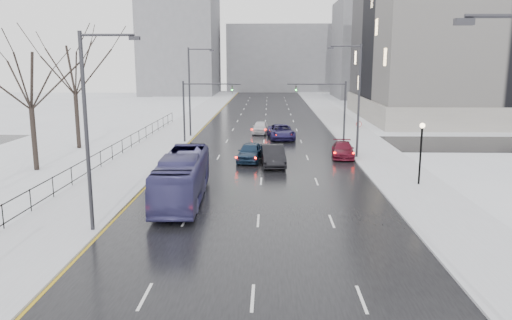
# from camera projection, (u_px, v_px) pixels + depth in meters

# --- Properties ---
(road) EXTENTS (16.00, 150.00, 0.04)m
(road) POSITION_uv_depth(u_px,v_px,m) (265.00, 128.00, 64.43)
(road) COLOR black
(road) RESTS_ON ground
(cross_road) EXTENTS (130.00, 10.00, 0.04)m
(cross_road) POSITION_uv_depth(u_px,v_px,m) (264.00, 143.00, 52.67)
(cross_road) COLOR black
(cross_road) RESTS_ON ground
(sidewalk_left) EXTENTS (5.00, 150.00, 0.16)m
(sidewalk_left) POSITION_uv_depth(u_px,v_px,m) (184.00, 127.00, 64.70)
(sidewalk_left) COLOR silver
(sidewalk_left) RESTS_ON ground
(sidewalk_right) EXTENTS (5.00, 150.00, 0.16)m
(sidewalk_right) POSITION_uv_depth(u_px,v_px,m) (346.00, 128.00, 64.14)
(sidewalk_right) COLOR silver
(sidewalk_right) RESTS_ON ground
(park_strip) EXTENTS (14.00, 150.00, 0.12)m
(park_strip) POSITION_uv_depth(u_px,v_px,m) (112.00, 127.00, 64.96)
(park_strip) COLOR white
(park_strip) RESTS_ON ground
(tree_park_d) EXTENTS (8.75, 8.75, 12.50)m
(tree_park_d) POSITION_uv_depth(u_px,v_px,m) (37.00, 171.00, 39.43)
(tree_park_d) COLOR black
(tree_park_d) RESTS_ON ground
(tree_park_e) EXTENTS (9.45, 9.45, 13.50)m
(tree_park_e) POSITION_uv_depth(u_px,v_px,m) (79.00, 149.00, 49.24)
(tree_park_e) COLOR black
(tree_park_e) RESTS_ON ground
(iron_fence) EXTENTS (0.06, 70.00, 1.30)m
(iron_fence) POSITION_uv_depth(u_px,v_px,m) (77.00, 171.00, 35.20)
(iron_fence) COLOR black
(iron_fence) RESTS_ON sidewalk_left
(streetlight_r_mid) EXTENTS (2.95, 0.25, 10.00)m
(streetlight_r_mid) POSITION_uv_depth(u_px,v_px,m) (356.00, 95.00, 43.51)
(streetlight_r_mid) COLOR #2D2D33
(streetlight_r_mid) RESTS_ON ground
(streetlight_l_near) EXTENTS (2.95, 0.25, 10.00)m
(streetlight_l_near) POSITION_uv_depth(u_px,v_px,m) (90.00, 123.00, 24.34)
(streetlight_l_near) COLOR #2D2D33
(streetlight_l_near) RESTS_ON ground
(streetlight_l_far) EXTENTS (2.95, 0.25, 10.00)m
(streetlight_l_far) POSITION_uv_depth(u_px,v_px,m) (191.00, 87.00, 55.70)
(streetlight_l_far) COLOR #2D2D33
(streetlight_l_far) RESTS_ON ground
(lamppost_r_mid) EXTENTS (0.36, 0.36, 4.28)m
(lamppost_r_mid) POSITION_uv_depth(u_px,v_px,m) (421.00, 145.00, 34.16)
(lamppost_r_mid) COLOR black
(lamppost_r_mid) RESTS_ON sidewalk_right
(mast_signal_right) EXTENTS (6.10, 0.33, 6.50)m
(mast_signal_right) POSITION_uv_depth(u_px,v_px,m) (335.00, 104.00, 51.67)
(mast_signal_right) COLOR #2D2D33
(mast_signal_right) RESTS_ON ground
(mast_signal_left) EXTENTS (6.10, 0.33, 6.50)m
(mast_signal_left) POSITION_uv_depth(u_px,v_px,m) (194.00, 104.00, 52.06)
(mast_signal_left) COLOR #2D2D33
(mast_signal_left) RESTS_ON ground
(no_uturn_sign) EXTENTS (0.60, 0.06, 2.70)m
(no_uturn_sign) POSITION_uv_depth(u_px,v_px,m) (359.00, 127.00, 48.06)
(no_uturn_sign) COLOR #2D2D33
(no_uturn_sign) RESTS_ON sidewalk_right
(civic_building) EXTENTS (41.00, 31.00, 24.80)m
(civic_building) POSITION_uv_depth(u_px,v_px,m) (504.00, 42.00, 73.05)
(civic_building) COLOR gray
(civic_building) RESTS_ON ground
(bldg_far_right) EXTENTS (24.00, 20.00, 22.00)m
(bldg_far_right) POSITION_uv_depth(u_px,v_px,m) (388.00, 50.00, 115.42)
(bldg_far_right) COLOR slate
(bldg_far_right) RESTS_ON ground
(bldg_far_left) EXTENTS (18.00, 22.00, 28.00)m
(bldg_far_left) POSITION_uv_depth(u_px,v_px,m) (181.00, 38.00, 125.96)
(bldg_far_left) COLOR slate
(bldg_far_left) RESTS_ON ground
(bldg_far_center) EXTENTS (30.00, 18.00, 18.00)m
(bldg_far_center) POSITION_uv_depth(u_px,v_px,m) (282.00, 59.00, 140.95)
(bldg_far_center) COLOR slate
(bldg_far_center) RESTS_ON ground
(bus) EXTENTS (2.88, 10.62, 2.93)m
(bus) POSITION_uv_depth(u_px,v_px,m) (182.00, 177.00, 30.87)
(bus) COLOR #3C396F
(bus) RESTS_ON road
(sedan_center_near) EXTENTS (2.44, 4.92, 1.61)m
(sedan_center_near) POSITION_uv_depth(u_px,v_px,m) (250.00, 152.00, 42.96)
(sedan_center_near) COLOR #162942
(sedan_center_near) RESTS_ON road
(sedan_right_near) EXTENTS (2.17, 5.26, 1.70)m
(sedan_right_near) POSITION_uv_depth(u_px,v_px,m) (273.00, 156.00, 41.12)
(sedan_right_near) COLOR black
(sedan_right_near) RESTS_ON road
(sedan_right_cross) EXTENTS (3.24, 6.00, 1.60)m
(sedan_right_cross) POSITION_uv_depth(u_px,v_px,m) (281.00, 132.00, 55.08)
(sedan_right_cross) COLOR #1E184A
(sedan_right_cross) RESTS_ON road
(sedan_right_far) EXTENTS (2.34, 4.88, 1.37)m
(sedan_right_far) POSITION_uv_depth(u_px,v_px,m) (343.00, 150.00, 44.75)
(sedan_right_far) COLOR maroon
(sedan_right_far) RESTS_ON road
(sedan_center_far) EXTENTS (2.07, 4.43, 1.47)m
(sedan_center_far) POSITION_uv_depth(u_px,v_px,m) (260.00, 127.00, 59.32)
(sedan_center_far) COLOR silver
(sedan_center_far) RESTS_ON road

